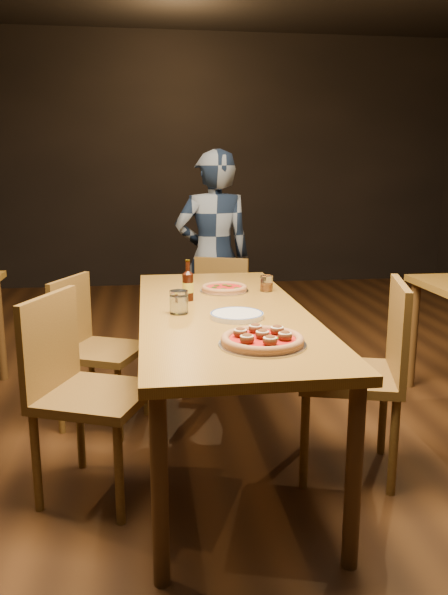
{
  "coord_description": "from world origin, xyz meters",
  "views": [
    {
      "loc": [
        -0.36,
        -2.72,
        1.41
      ],
      "look_at": [
        0.0,
        -0.05,
        0.82
      ],
      "focal_mm": 35.0,
      "sensor_mm": 36.0,
      "label": 1
    }
  ],
  "objects": [
    {
      "name": "chair_end",
      "position": [
        0.1,
        1.16,
        0.42
      ],
      "size": [
        0.51,
        0.51,
        0.84
      ],
      "primitive_type": null,
      "rotation": [
        0.0,
        0.0,
        -0.4
      ],
      "color": "brown",
      "rests_on": "ground"
    },
    {
      "name": "water_glass",
      "position": [
        -0.22,
        -0.05,
        0.8
      ],
      "size": [
        0.09,
        0.09,
        0.11
      ],
      "primitive_type": "cylinder",
      "color": "white",
      "rests_on": "table_main"
    },
    {
      "name": "ground",
      "position": [
        0.0,
        0.0,
        0.0
      ],
      "size": [
        9.0,
        9.0,
        0.0
      ],
      "primitive_type": "plane",
      "color": "black"
    },
    {
      "name": "chair_main_e",
      "position": [
        0.56,
        -0.26,
        0.48
      ],
      "size": [
        0.56,
        0.56,
        0.97
      ],
      "primitive_type": null,
      "rotation": [
        0.0,
        0.0,
        -1.85
      ],
      "color": "brown",
      "rests_on": "ground"
    },
    {
      "name": "amber_glass",
      "position": [
        0.3,
        0.39,
        0.79
      ],
      "size": [
        0.07,
        0.07,
        0.09
      ],
      "primitive_type": "cylinder",
      "color": "#934910",
      "rests_on": "table_main"
    },
    {
      "name": "beer_bottle",
      "position": [
        -0.15,
        0.22,
        0.83
      ],
      "size": [
        0.06,
        0.06,
        0.21
      ],
      "rotation": [
        0.0,
        0.0,
        -0.35
      ],
      "color": "black",
      "rests_on": "table_main"
    },
    {
      "name": "diner",
      "position": [
        0.13,
        1.48,
        0.78
      ],
      "size": [
        0.6,
        0.43,
        1.56
      ],
      "primitive_type": "imported",
      "rotation": [
        0.0,
        0.0,
        3.24
      ],
      "color": "black",
      "rests_on": "ground"
    },
    {
      "name": "chair_main_sw",
      "position": [
        -0.62,
        0.42,
        0.44
      ],
      "size": [
        0.54,
        0.54,
        0.88
      ],
      "primitive_type": null,
      "rotation": [
        0.0,
        0.0,
        1.15
      ],
      "color": "brown",
      "rests_on": "ground"
    },
    {
      "name": "pizza_margherita",
      "position": [
        0.07,
        0.42,
        0.77
      ],
      "size": [
        0.27,
        0.27,
        0.04
      ],
      "rotation": [
        0.0,
        0.0,
        0.32
      ],
      "color": "#B7B7BF",
      "rests_on": "table_main"
    },
    {
      "name": "room_shell",
      "position": [
        0.0,
        0.0,
        1.86
      ],
      "size": [
        9.0,
        9.0,
        9.0
      ],
      "color": "black",
      "rests_on": "ground"
    },
    {
      "name": "chair_main_nw",
      "position": [
        -0.6,
        -0.32,
        0.47
      ],
      "size": [
        0.57,
        0.57,
        0.94
      ],
      "primitive_type": null,
      "rotation": [
        0.0,
        0.0,
        1.18
      ],
      "color": "brown",
      "rests_on": "ground"
    },
    {
      "name": "table_main",
      "position": [
        0.0,
        0.0,
        0.68
      ],
      "size": [
        0.8,
        2.0,
        0.75
      ],
      "color": "brown",
      "rests_on": "ground"
    },
    {
      "name": "pizza_meatball",
      "position": [
        0.07,
        -0.6,
        0.77
      ],
      "size": [
        0.34,
        0.34,
        0.06
      ],
      "rotation": [
        0.0,
        0.0,
        0.39
      ],
      "color": "#B7B7BF",
      "rests_on": "table_main"
    },
    {
      "name": "plate_stack",
      "position": [
        0.04,
        -0.17,
        0.76
      ],
      "size": [
        0.25,
        0.25,
        0.02
      ],
      "primitive_type": "cylinder",
      "color": "white",
      "rests_on": "table_main"
    }
  ]
}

